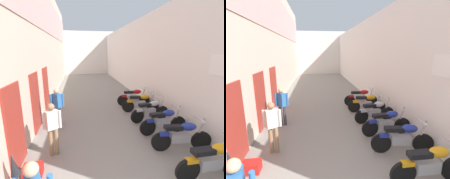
{
  "view_description": "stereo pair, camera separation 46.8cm",
  "coord_description": "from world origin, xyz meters",
  "views": [
    {
      "loc": [
        -1.14,
        -0.9,
        2.97
      ],
      "look_at": [
        0.45,
        6.92,
        1.14
      ],
      "focal_mm": 26.71,
      "sensor_mm": 36.0,
      "label": 1
    },
    {
      "loc": [
        -0.68,
        -0.98,
        2.97
      ],
      "look_at": [
        0.45,
        6.92,
        1.14
      ],
      "focal_mm": 26.71,
      "sensor_mm": 36.0,
      "label": 2
    }
  ],
  "objects": [
    {
      "name": "ground_plane",
      "position": [
        0.0,
        8.78,
        0.0
      ],
      "size": [
        37.57,
        37.57,
        0.0
      ],
      "primitive_type": "plane",
      "color": "gray"
    },
    {
      "name": "building_left",
      "position": [
        -2.98,
        10.73,
        3.6
      ],
      "size": [
        0.45,
        21.57,
        7.14
      ],
      "color": "beige",
      "rests_on": "ground"
    },
    {
      "name": "building_right",
      "position": [
        2.99,
        10.78,
        2.52
      ],
      "size": [
        0.45,
        21.57,
        5.03
      ],
      "color": "silver",
      "rests_on": "ground"
    },
    {
      "name": "building_far_end",
      "position": [
        0.0,
        22.57,
        2.76
      ],
      "size": [
        8.57,
        2.0,
        5.51
      ],
      "primitive_type": "cube",
      "color": "silver",
      "rests_on": "ground"
    },
    {
      "name": "motorcycle_second",
      "position": [
        1.85,
        1.98,
        0.5
      ],
      "size": [
        1.85,
        0.58,
        1.04
      ],
      "color": "black",
      "rests_on": "ground"
    },
    {
      "name": "motorcycle_third",
      "position": [
        1.85,
        3.17,
        0.5
      ],
      "size": [
        1.84,
        0.58,
        1.04
      ],
      "color": "black",
      "rests_on": "ground"
    },
    {
      "name": "motorcycle_fourth",
      "position": [
        1.85,
        4.28,
        0.5
      ],
      "size": [
        1.85,
        0.58,
        1.04
      ],
      "color": "black",
      "rests_on": "ground"
    },
    {
      "name": "motorcycle_fifth",
      "position": [
        1.85,
        5.44,
        0.5
      ],
      "size": [
        1.84,
        0.58,
        1.04
      ],
      "color": "black",
      "rests_on": "ground"
    },
    {
      "name": "motorcycle_sixth",
      "position": [
        1.85,
        6.58,
        0.5
      ],
      "size": [
        1.84,
        0.58,
        1.04
      ],
      "color": "black",
      "rests_on": "ground"
    },
    {
      "name": "motorcycle_seventh",
      "position": [
        1.85,
        7.65,
        0.5
      ],
      "size": [
        1.85,
        0.58,
        1.04
      ],
      "color": "black",
      "rests_on": "ground"
    },
    {
      "name": "pedestrian_mid_alley",
      "position": [
        -1.93,
        3.73,
        0.92
      ],
      "size": [
        0.52,
        0.35,
        1.57
      ],
      "color": "#8C7251",
      "rests_on": "ground"
    },
    {
      "name": "pedestrian_further_down",
      "position": [
        -2.01,
        5.65,
        0.92
      ],
      "size": [
        0.52,
        0.38,
        1.57
      ],
      "color": "#383842",
      "rests_on": "ground"
    },
    {
      "name": "plastic_crate",
      "position": [
        -2.33,
        2.93,
        0.14
      ],
      "size": [
        0.44,
        0.32,
        0.28
      ],
      "primitive_type": "cube",
      "color": "red",
      "rests_on": "ground"
    },
    {
      "name": "umbrella_leaning",
      "position": [
        -2.53,
        2.44,
        0.68
      ],
      "size": [
        0.2,
        0.35,
        0.97
      ],
      "color": "#4C4C4C",
      "rests_on": "ground"
    }
  ]
}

